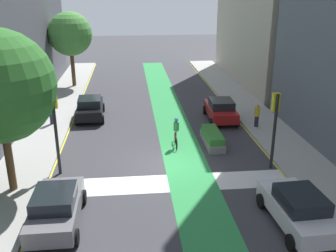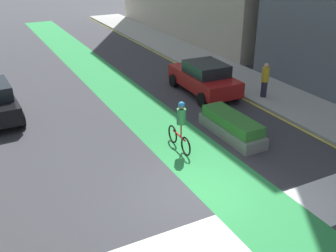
% 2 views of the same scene
% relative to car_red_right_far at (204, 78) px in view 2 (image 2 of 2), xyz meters
% --- Properties ---
extents(ground_plane, '(120.00, 120.00, 0.00)m').
position_rel_car_red_right_far_xyz_m(ground_plane, '(-4.71, -7.12, -0.80)').
color(ground_plane, '#38383D').
extents(bike_lane_paint, '(2.40, 60.00, 0.01)m').
position_rel_car_red_right_far_xyz_m(bike_lane_paint, '(-3.55, -7.12, -0.80)').
color(bike_lane_paint, '#2D8C47').
rests_on(bike_lane_paint, ground_plane).
extents(crosswalk_band, '(12.00, 1.80, 0.01)m').
position_rel_car_red_right_far_xyz_m(crosswalk_band, '(-4.71, -9.12, -0.80)').
color(crosswalk_band, silver).
rests_on(crosswalk_band, ground_plane).
extents(car_red_right_far, '(2.15, 4.26, 1.57)m').
position_rel_car_red_right_far_xyz_m(car_red_right_far, '(0.00, 0.00, 0.00)').
color(car_red_right_far, '#A51919').
rests_on(car_red_right_far, ground_plane).
extents(cyclist_in_lane, '(0.32, 1.73, 1.86)m').
position_rel_car_red_right_far_xyz_m(cyclist_in_lane, '(-3.80, -4.50, 0.17)').
color(cyclist_in_lane, black).
rests_on(cyclist_in_lane, ground_plane).
extents(pedestrian_sidewalk_right_a, '(0.34, 0.34, 1.61)m').
position_rel_car_red_right_far_xyz_m(pedestrian_sidewalk_right_a, '(2.04, -1.97, 0.16)').
color(pedestrian_sidewalk_right_a, '#262638').
rests_on(pedestrian_sidewalk_right_a, sidewalk_right).
extents(median_planter, '(0.99, 3.13, 0.85)m').
position_rel_car_red_right_far_xyz_m(median_planter, '(-1.55, -4.44, -0.40)').
color(median_planter, slate).
rests_on(median_planter, ground_plane).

